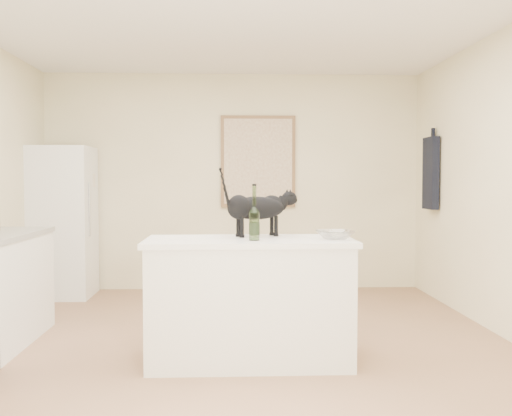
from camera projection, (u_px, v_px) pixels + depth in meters
The scene contains 14 objects.
floor at pixel (236, 354), 4.55m from camera, with size 5.50×5.50×0.00m, color #996E51.
ceiling at pixel (235, 8), 4.43m from camera, with size 5.50×5.50×0.00m, color white.
wall_back at pixel (233, 182), 7.24m from camera, with size 4.50×4.50×0.00m, color #F6EBBE.
wall_front at pixel (243, 188), 1.75m from camera, with size 4.50×4.50×0.00m, color #F6EBBE.
island_base at pixel (249, 303), 4.34m from camera, with size 1.44×0.67×0.86m, color white.
island_top at pixel (249, 241), 4.32m from camera, with size 1.50×0.70×0.04m, color white.
fridge at pixel (62, 222), 6.77m from camera, with size 0.68×0.68×1.70m, color white.
artwork_frame at pixel (258, 161), 7.21m from camera, with size 0.90×0.03×1.10m, color brown.
artwork_canvas at pixel (258, 161), 7.19m from camera, with size 0.82×0.00×1.02m, color beige.
hanging_garment at pixel (431, 173), 6.63m from camera, with size 0.08×0.34×0.80m, color black.
black_cat at pixel (256, 211), 4.47m from camera, with size 0.55×0.16×0.38m, color black, non-canonical shape.
wine_bottle at pixel (254, 216), 4.19m from camera, with size 0.07×0.07×0.35m, color #2E5120.
glass_bowl at pixel (335, 235), 4.28m from camera, with size 0.26×0.26×0.06m, color white.
fridge_paper at pixel (94, 180), 6.87m from camera, with size 0.00×0.12×0.15m, color silver.
Camera 1 is at (-0.04, -4.50, 1.32)m, focal length 41.92 mm.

